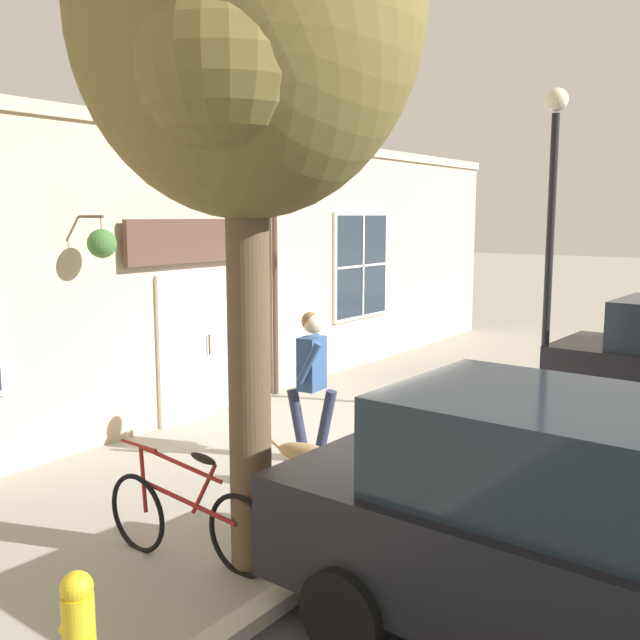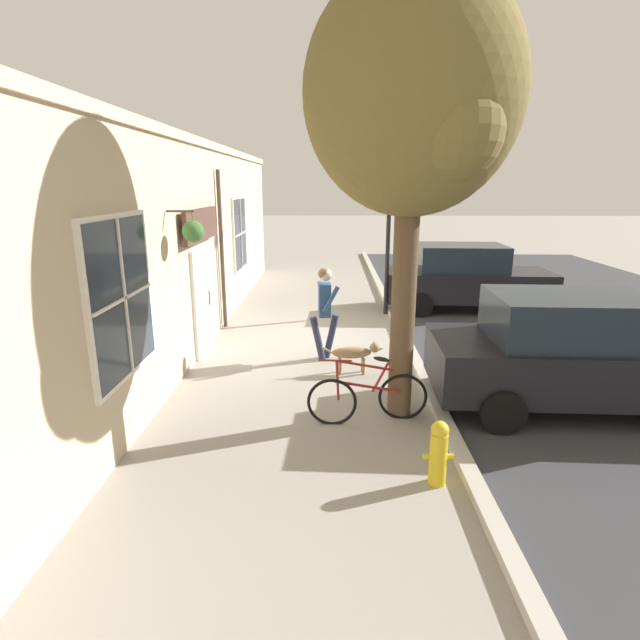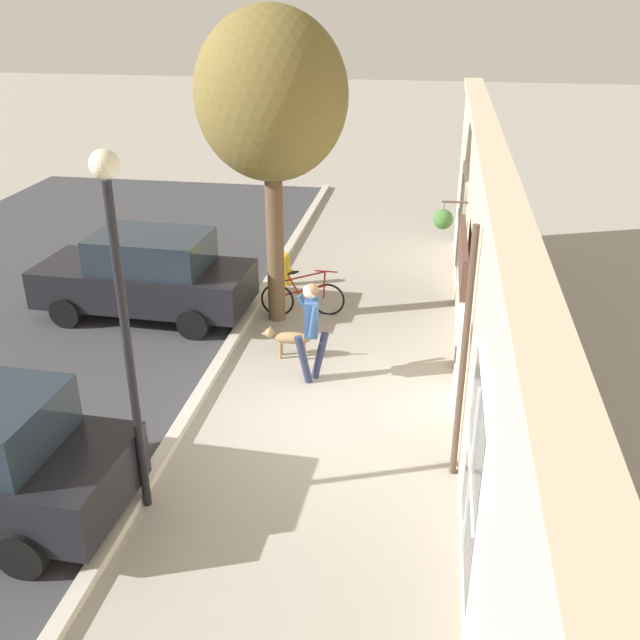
# 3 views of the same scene
# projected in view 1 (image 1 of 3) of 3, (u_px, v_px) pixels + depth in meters

# --- Properties ---
(ground_plane) EXTENTS (90.00, 90.00, 0.00)m
(ground_plane) POSITION_uv_depth(u_px,v_px,m) (346.00, 433.00, 9.59)
(ground_plane) COLOR gray
(storefront_facade) EXTENTS (0.95, 18.00, 4.17)m
(storefront_facade) POSITION_uv_depth(u_px,v_px,m) (215.00, 269.00, 10.62)
(storefront_facade) COLOR #C6B293
(storefront_facade) RESTS_ON ground_plane
(pedestrian_walking) EXTENTS (0.57, 0.55, 1.80)m
(pedestrian_walking) POSITION_uv_depth(u_px,v_px,m) (312.00, 371.00, 8.36)
(pedestrian_walking) COLOR #282D47
(pedestrian_walking) RESTS_ON ground_plane
(dog_on_leash) EXTENTS (1.11, 0.28, 0.59)m
(dog_on_leash) POSITION_uv_depth(u_px,v_px,m) (311.00, 455.00, 7.53)
(dog_on_leash) COLOR #997A51
(dog_on_leash) RESTS_ON ground_plane
(street_tree_by_curb) EXTENTS (2.79, 2.51, 5.94)m
(street_tree_by_curb) POSITION_uv_depth(u_px,v_px,m) (243.00, 23.00, 5.28)
(street_tree_by_curb) COLOR brown
(street_tree_by_curb) RESTS_ON ground_plane
(leaning_bicycle) EXTENTS (1.73, 0.27, 1.01)m
(leaning_bicycle) POSITION_uv_depth(u_px,v_px,m) (186.00, 518.00, 5.97)
(leaning_bicycle) COLOR black
(leaning_bicycle) RESTS_ON ground_plane
(parked_car_nearest_curb) EXTENTS (4.36, 2.06, 1.75)m
(parked_car_nearest_curb) POSITION_uv_depth(u_px,v_px,m) (588.00, 537.00, 4.51)
(parked_car_nearest_curb) COLOR black
(parked_car_nearest_curb) RESTS_ON ground_plane
(street_lamp) EXTENTS (0.32, 0.32, 4.64)m
(street_lamp) POSITION_uv_depth(u_px,v_px,m) (552.00, 205.00, 10.02)
(street_lamp) COLOR black
(street_lamp) RESTS_ON ground_plane
(fire_hydrant) EXTENTS (0.34, 0.20, 0.77)m
(fire_hydrant) POSITION_uv_depth(u_px,v_px,m) (79.00, 629.00, 4.35)
(fire_hydrant) COLOR gold
(fire_hydrant) RESTS_ON ground_plane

